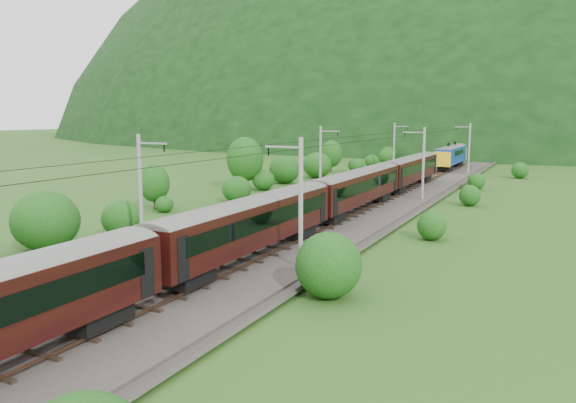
% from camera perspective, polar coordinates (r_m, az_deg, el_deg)
% --- Properties ---
extents(ground, '(600.00, 600.00, 0.00)m').
position_cam_1_polar(ground, '(37.69, -7.33, -6.05)').
color(ground, '#27531A').
rests_on(ground, ground).
extents(railbed, '(14.00, 220.00, 0.30)m').
position_cam_1_polar(railbed, '(46.07, -0.41, -3.06)').
color(railbed, '#38332D').
rests_on(railbed, ground).
extents(track_left, '(2.40, 220.00, 0.27)m').
position_cam_1_polar(track_left, '(47.14, -3.02, -2.53)').
color(track_left, brown).
rests_on(track_left, railbed).
extents(track_right, '(2.40, 220.00, 0.27)m').
position_cam_1_polar(track_right, '(45.01, 2.32, -3.06)').
color(track_right, brown).
rests_on(track_right, railbed).
extents(catenary_left, '(2.54, 192.28, 8.00)m').
position_cam_1_polar(catenary_left, '(67.82, 3.38, 4.45)').
color(catenary_left, gray).
rests_on(catenary_left, railbed).
extents(catenary_right, '(2.54, 192.28, 8.00)m').
position_cam_1_polar(catenary_right, '(64.04, 13.53, 3.97)').
color(catenary_right, gray).
rests_on(catenary_right, railbed).
extents(overhead_wires, '(4.83, 198.00, 0.03)m').
position_cam_1_polar(overhead_wires, '(45.16, -0.42, 5.60)').
color(overhead_wires, black).
rests_on(overhead_wires, ground).
extents(mountain_main, '(504.00, 360.00, 244.00)m').
position_cam_1_polar(mountain_main, '(291.10, 22.55, 6.23)').
color(mountain_main, black).
rests_on(mountain_main, ground).
extents(mountain_ridge, '(336.00, 280.00, 132.00)m').
position_cam_1_polar(mountain_ridge, '(358.95, 3.43, 7.24)').
color(mountain_ridge, black).
rests_on(mountain_ridge, ground).
extents(train, '(2.69, 128.10, 4.66)m').
position_cam_1_polar(train, '(45.01, 2.63, 0.63)').
color(train, black).
rests_on(train, ground).
extents(hazard_post_near, '(0.14, 0.14, 1.35)m').
position_cam_1_polar(hazard_post_near, '(84.40, 11.95, 2.72)').
color(hazard_post_near, red).
rests_on(hazard_post_near, railbed).
extents(hazard_post_far, '(0.15, 0.15, 1.36)m').
position_cam_1_polar(hazard_post_far, '(83.17, 12.39, 2.63)').
color(hazard_post_far, red).
rests_on(hazard_post_far, railbed).
extents(signal, '(0.21, 0.21, 1.88)m').
position_cam_1_polar(signal, '(76.40, 7.55, 2.55)').
color(signal, black).
rests_on(signal, railbed).
extents(vegetation_left, '(10.59, 148.12, 6.87)m').
position_cam_1_polar(vegetation_left, '(61.98, -7.08, 2.07)').
color(vegetation_left, '#174813').
rests_on(vegetation_left, ground).
extents(vegetation_right, '(8.11, 101.96, 3.19)m').
position_cam_1_polar(vegetation_right, '(33.76, 10.20, -5.52)').
color(vegetation_right, '#174813').
rests_on(vegetation_right, ground).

